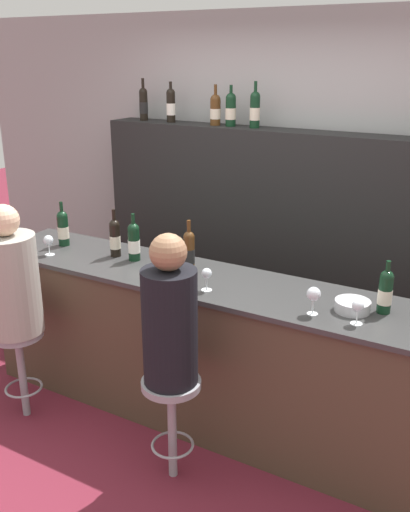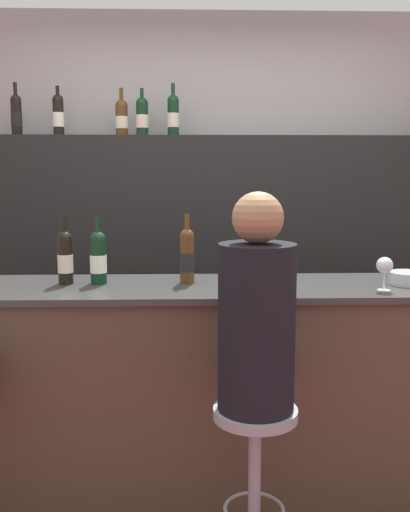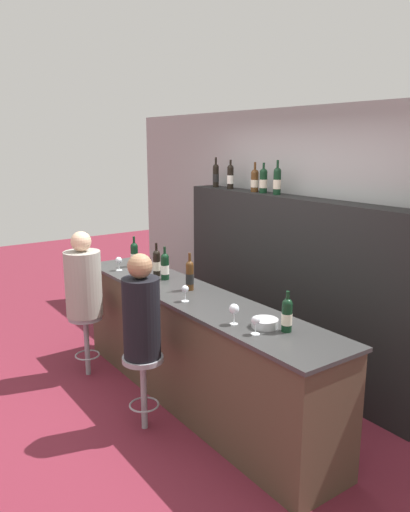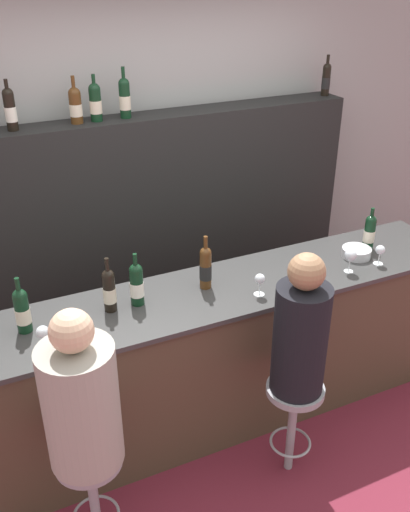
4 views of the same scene
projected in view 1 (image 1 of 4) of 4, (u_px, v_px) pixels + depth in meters
The scene contains 23 objects.
ground_plane at pixel (182, 440), 3.57m from camera, with size 16.00×16.00×0.00m, color maroon.
wall_back at pixel (291, 186), 4.48m from camera, with size 6.40×0.05×2.60m.
bar_counter at pixel (205, 350), 3.63m from camera, with size 3.16×0.61×0.99m.
back_bar_cabinet at pixel (278, 244), 4.44m from camera, with size 2.96×0.28×1.76m.
wine_bottle_counter_0 at pixel (63, 228), 4.02m from camera, with size 0.08×0.08×0.32m.
wine_bottle_counter_1 at pixel (115, 237), 3.80m from camera, with size 0.07×0.07×0.32m.
wine_bottle_counter_2 at pixel (134, 241), 3.73m from camera, with size 0.08×0.08×0.32m.
wine_bottle_counter_3 at pixel (189, 251), 3.53m from camera, with size 0.07×0.07×0.33m.
wine_bottle_counter_4 at pixel (385, 291), 2.97m from camera, with size 0.07×0.07×0.29m.
wine_bottle_backbar_0 at pixel (144, 104), 4.67m from camera, with size 0.07×0.07×0.33m.
wine_bottle_backbar_1 at pixel (171, 105), 4.55m from camera, with size 0.07×0.07×0.31m.
wine_bottle_backbar_2 at pixel (215, 109), 4.36m from camera, with size 0.08×0.08×0.30m.
wine_bottle_backbar_3 at pixel (231, 109), 4.30m from camera, with size 0.08×0.08×0.30m.
wine_bottle_backbar_4 at pixel (255, 109), 4.20m from camera, with size 0.08×0.08×0.33m.
wine_glass_0 at pixel (48, 241), 3.83m from camera, with size 0.07×0.07×0.14m.
wine_glass_1 at pixel (207, 275), 3.26m from camera, with size 0.06×0.06×0.14m.
wine_glass_2 at pixel (314, 295), 2.95m from camera, with size 0.07×0.07×0.15m.
wine_glass_3 at pixel (358, 307), 2.85m from camera, with size 0.06×0.06×0.13m.
metal_bowl at pixel (352, 306), 3.02m from camera, with size 0.19×0.19×0.06m.
bar_stool_left at pixel (19, 351), 3.67m from camera, with size 0.33×0.33×0.62m.
guest_seated_left at pixel (10, 279), 3.50m from camera, with size 0.35×0.35×0.83m.
bar_stool_right at pixel (172, 403), 3.12m from camera, with size 0.33×0.33×0.62m.
guest_seated_right at pixel (170, 319), 2.95m from camera, with size 0.29×0.29×0.83m.
Camera 1 is at (1.60, -2.50, 2.29)m, focal length 40.00 mm.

